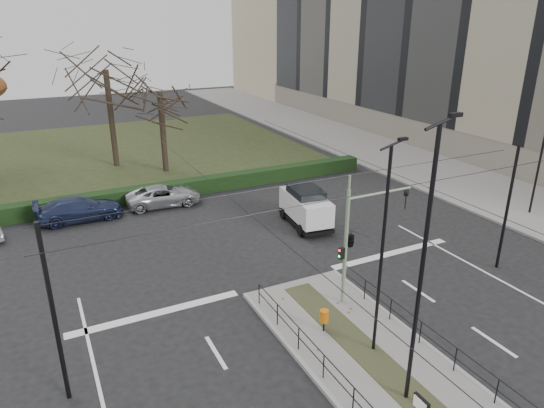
{
  "coord_description": "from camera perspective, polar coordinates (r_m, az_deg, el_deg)",
  "views": [
    {
      "loc": [
        -9.26,
        -11.66,
        11.15
      ],
      "look_at": [
        0.5,
        7.92,
        2.77
      ],
      "focal_mm": 32.0,
      "sensor_mm": 36.0,
      "label": 1
    }
  ],
  "objects": [
    {
      "name": "ground",
      "position": [
        18.6,
        9.96,
        -16.24
      ],
      "size": [
        140.0,
        140.0,
        0.0
      ],
      "primitive_type": "plane",
      "color": "black",
      "rests_on": "ground"
    },
    {
      "name": "parked_car_fourth",
      "position": [
        31.52,
        -12.63,
        0.97
      ],
      "size": [
        4.79,
        2.46,
        1.29
      ],
      "primitive_type": "imported",
      "rotation": [
        0.0,
        0.0,
        1.5
      ],
      "color": "#9DA0A5",
      "rests_on": "ground"
    },
    {
      "name": "streetlamp_median_far",
      "position": [
        16.37,
        12.87,
        -5.42
      ],
      "size": [
        0.64,
        0.13,
        7.63
      ],
      "color": "black",
      "rests_on": "median_island"
    },
    {
      "name": "median_island",
      "position": [
        17.1,
        15.2,
        -20.32
      ],
      "size": [
        4.4,
        15.0,
        0.14
      ],
      "primitive_type": "cube",
      "color": "slate",
      "rests_on": "ground"
    },
    {
      "name": "white_van",
      "position": [
        27.67,
        3.97,
        -0.21
      ],
      "size": [
        2.29,
        4.29,
        2.25
      ],
      "color": "silver",
      "rests_on": "ground"
    },
    {
      "name": "hedge",
      "position": [
        32.24,
        -19.15,
        0.47
      ],
      "size": [
        38.0,
        1.0,
        1.0
      ],
      "primitive_type": "cube",
      "color": "black",
      "rests_on": "ground"
    },
    {
      "name": "bare_tree_near",
      "position": [
        37.51,
        -13.02,
        12.08
      ],
      "size": [
        5.01,
        5.01,
        8.04
      ],
      "color": "black",
      "rests_on": "park"
    },
    {
      "name": "litter_bin",
      "position": [
        18.63,
        6.15,
        -13.0
      ],
      "size": [
        0.35,
        0.35,
        0.89
      ],
      "color": "black",
      "rests_on": "median_island"
    },
    {
      "name": "catenary",
      "position": [
        17.93,
        7.61,
        -4.76
      ],
      "size": [
        20.0,
        34.0,
        6.0
      ],
      "color": "black",
      "rests_on": "ground"
    },
    {
      "name": "parked_car_third",
      "position": [
        30.61,
        -21.71,
        -0.54
      ],
      "size": [
        4.87,
        2.0,
        1.41
      ],
      "primitive_type": "imported",
      "rotation": [
        0.0,
        0.0,
        1.57
      ],
      "color": "#1E2646",
      "rests_on": "ground"
    },
    {
      "name": "bare_tree_center",
      "position": [
        39.83,
        -18.9,
        13.94
      ],
      "size": [
        7.36,
        7.36,
        9.93
      ],
      "color": "black",
      "rests_on": "park"
    },
    {
      "name": "median_railing",
      "position": [
        16.47,
        15.75,
        -18.12
      ],
      "size": [
        4.14,
        13.24,
        0.92
      ],
      "color": "black",
      "rests_on": "median_island"
    },
    {
      "name": "traffic_light",
      "position": [
        19.56,
        9.4,
        -3.91
      ],
      "size": [
        3.36,
        1.93,
        4.94
      ],
      "color": "gray",
      "rests_on": "median_island"
    },
    {
      "name": "sidewalk_east",
      "position": [
        44.7,
        12.2,
        6.14
      ],
      "size": [
        8.0,
        90.0,
        0.14
      ],
      "primitive_type": "cube",
      "color": "slate",
      "rests_on": "ground"
    },
    {
      "name": "streetlamp_median_near",
      "position": [
        14.23,
        17.27,
        -7.38
      ],
      "size": [
        0.74,
        0.15,
        8.81
      ],
      "color": "black",
      "rests_on": "median_island"
    },
    {
      "name": "park",
      "position": [
        45.16,
        -21.59,
        5.25
      ],
      "size": [
        38.0,
        26.0,
        0.1
      ],
      "primitive_type": "cube",
      "color": "black",
      "rests_on": "ground"
    },
    {
      "name": "apartment_block",
      "position": [
        51.53,
        20.95,
        18.84
      ],
      "size": [
        13.09,
        52.1,
        21.64
      ],
      "color": "#C9B891",
      "rests_on": "ground"
    }
  ]
}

